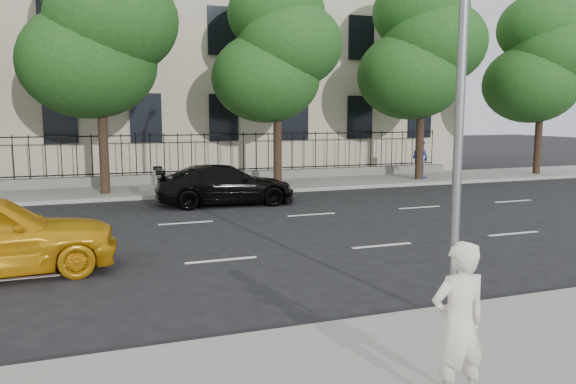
# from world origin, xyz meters

# --- Properties ---
(ground) EXTENTS (120.00, 120.00, 0.00)m
(ground) POSITION_xyz_m (0.00, 0.00, 0.00)
(ground) COLOR black
(ground) RESTS_ON ground
(far_sidewalk) EXTENTS (60.00, 4.00, 0.15)m
(far_sidewalk) POSITION_xyz_m (0.00, 14.00, 0.07)
(far_sidewalk) COLOR gray
(far_sidewalk) RESTS_ON ground
(lane_markings) EXTENTS (49.60, 4.62, 0.01)m
(lane_markings) POSITION_xyz_m (0.00, 4.75, 0.01)
(lane_markings) COLOR silver
(lane_markings) RESTS_ON ground
(masonry_building) EXTENTS (34.60, 12.11, 18.50)m
(masonry_building) POSITION_xyz_m (0.00, 22.95, 9.02)
(masonry_building) COLOR beige
(masonry_building) RESTS_ON ground
(iron_fence) EXTENTS (30.00, 0.50, 2.20)m
(iron_fence) POSITION_xyz_m (0.00, 15.70, 0.65)
(iron_fence) COLOR slate
(iron_fence) RESTS_ON far_sidewalk
(tree_c) EXTENTS (5.89, 5.50, 9.80)m
(tree_c) POSITION_xyz_m (-1.96, 13.36, 6.41)
(tree_c) COLOR #382619
(tree_c) RESTS_ON far_sidewalk
(tree_d) EXTENTS (5.34, 4.94, 8.84)m
(tree_d) POSITION_xyz_m (5.04, 13.36, 5.84)
(tree_d) COLOR #382619
(tree_d) RESTS_ON far_sidewalk
(tree_e) EXTENTS (5.71, 5.31, 9.46)m
(tree_e) POSITION_xyz_m (12.04, 13.36, 6.20)
(tree_e) COLOR #382619
(tree_e) RESTS_ON far_sidewalk
(tree_f) EXTENTS (5.52, 5.12, 9.01)m
(tree_f) POSITION_xyz_m (19.04, 13.36, 5.88)
(tree_f) COLOR #382619
(tree_f) RESTS_ON far_sidewalk
(black_sedan) EXTENTS (5.00, 2.29, 1.42)m
(black_sedan) POSITION_xyz_m (1.91, 9.90, 0.71)
(black_sedan) COLOR black
(black_sedan) RESTS_ON ground
(woman_near) EXTENTS (0.66, 0.45, 1.76)m
(woman_near) POSITION_xyz_m (0.85, -4.62, 1.03)
(woman_near) COLOR white
(woman_near) RESTS_ON near_sidewalk
(pedestrian_far) EXTENTS (0.96, 1.07, 1.81)m
(pedestrian_far) POSITION_xyz_m (12.23, 13.49, 1.05)
(pedestrian_far) COLOR #283799
(pedestrian_far) RESTS_ON far_sidewalk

